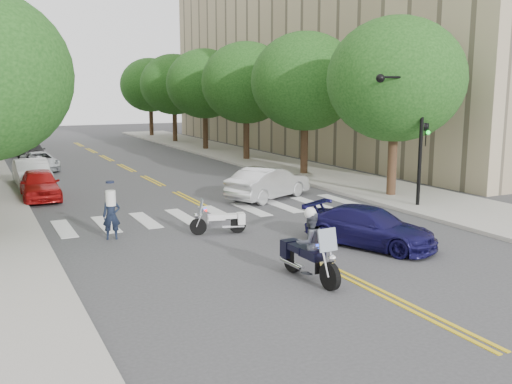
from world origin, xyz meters
TOP-DOWN VIEW (x-y plane):
  - ground at (0.00, 0.00)m, footprint 140.00×140.00m
  - sidewalk_right at (9.50, 22.00)m, footprint 5.00×60.00m
  - building_right at (26.00, 26.00)m, footprint 26.00×44.00m
  - tree_r_0 at (8.80, 6.00)m, footprint 6.40×6.40m
  - tree_r_1 at (8.80, 14.00)m, footprint 6.40×6.40m
  - tree_r_2 at (8.80, 22.00)m, footprint 6.40×6.40m
  - tree_r_3 at (8.80, 30.00)m, footprint 6.40×6.40m
  - tree_r_4 at (8.80, 38.00)m, footprint 6.40×6.40m
  - tree_r_5 at (8.80, 46.00)m, footprint 6.40×6.40m
  - traffic_signal_pole at (7.72, 3.50)m, footprint 2.82×0.42m
  - motorcycle_police at (-1.09, -2.45)m, footprint 0.86×2.49m
  - motorcycle_parked at (-1.18, 3.20)m, footprint 1.98×0.82m
  - officer_standing at (-4.91, 4.22)m, footprint 0.67×0.51m
  - convertible at (3.36, 8.28)m, footprint 4.90×3.40m
  - sedan_blue at (2.50, -0.50)m, footprint 3.52×4.79m
  - parked_car_a at (-6.30, 13.00)m, footprint 1.82×4.26m
  - parked_car_b at (-6.30, 16.51)m, footprint 1.68×4.60m
  - parked_car_c at (-5.20, 23.27)m, footprint 2.23×4.34m
  - parked_car_d at (-5.20, 28.50)m, footprint 1.97×4.60m
  - parked_car_e at (-6.07, 34.00)m, footprint 1.72×3.80m

SIDE VIEW (x-z plane):
  - ground at x=0.00m, z-range 0.00..0.00m
  - sidewalk_right at x=9.50m, z-range 0.00..0.15m
  - motorcycle_parked at x=-1.18m, z-range -0.20..1.10m
  - parked_car_c at x=-5.20m, z-range 0.00..1.17m
  - parked_car_e at x=-6.07m, z-range 0.00..1.27m
  - sedan_blue at x=2.50m, z-range 0.00..1.29m
  - parked_car_d at x=-5.20m, z-range 0.00..1.32m
  - parked_car_a at x=-6.30m, z-range 0.00..1.44m
  - parked_car_b at x=-6.30m, z-range 0.00..1.51m
  - convertible at x=3.36m, z-range 0.00..1.53m
  - officer_standing at x=-4.91m, z-range 0.00..1.64m
  - motorcycle_police at x=-1.09m, z-range -0.11..1.91m
  - traffic_signal_pole at x=7.72m, z-range 0.72..6.72m
  - tree_r_0 at x=8.80m, z-range 1.33..9.78m
  - tree_r_1 at x=8.80m, z-range 1.33..9.78m
  - tree_r_2 at x=8.80m, z-range 1.33..9.78m
  - tree_r_3 at x=8.80m, z-range 1.33..9.78m
  - tree_r_4 at x=8.80m, z-range 1.33..9.78m
  - tree_r_5 at x=8.80m, z-range 1.33..9.78m
  - building_right at x=26.00m, z-range 0.00..22.00m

